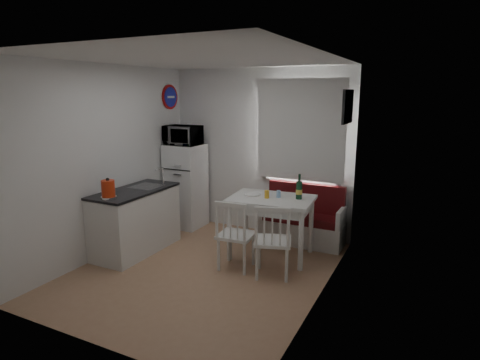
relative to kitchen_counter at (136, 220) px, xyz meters
The scene contains 22 objects.
floor 1.29m from the kitchen_counter, ahead, with size 3.00×3.50×0.02m, color tan.
ceiling 2.46m from the kitchen_counter, ahead, with size 3.00×3.50×0.02m, color white.
wall_back 2.17m from the kitchen_counter, 53.04° to the left, with size 3.00×0.02×2.60m, color white.
wall_front 2.41m from the kitchen_counter, 57.81° to the right, with size 3.00×0.02×2.60m, color white.
wall_left 0.91m from the kitchen_counter, 152.61° to the right, with size 0.02×3.50×2.60m, color white.
wall_right 2.83m from the kitchen_counter, ahead, with size 0.02×3.50×2.60m, color white.
window 2.72m from the kitchen_counter, 39.47° to the left, with size 1.22×0.06×1.47m, color white.
curtain 2.71m from the kitchen_counter, 38.19° to the left, with size 1.35×0.02×1.50m, color white.
kitchen_counter is the anchor object (origin of this frame).
wall_sign 2.15m from the kitchen_counter, 101.80° to the left, with size 0.40×0.40×0.03m, color #1A20A1.
picture_frame 3.25m from the kitchen_counter, 19.45° to the left, with size 0.04×0.52×0.42m, color black.
bench 2.44m from the kitchen_counter, 33.80° to the left, with size 1.23×0.47×0.88m.
dining_table 1.93m from the kitchen_counter, 20.83° to the left, with size 1.18×0.87×0.83m.
chair_left 1.54m from the kitchen_counter, ahead, with size 0.46×0.44×0.49m.
chair_right 2.04m from the kitchen_counter, ahead, with size 0.55×0.54×0.50m.
fridge 1.27m from the kitchen_counter, 89.10° to the left, with size 0.56×0.56×1.39m, color white.
microwave 1.62m from the kitchen_counter, 89.06° to the left, with size 0.56×0.38×0.31m, color white.
kettle 0.79m from the kitchen_counter, 84.72° to the right, with size 0.20×0.20×0.26m, color red.
wine_bottle 2.34m from the kitchen_counter, 20.05° to the left, with size 0.09×0.09×0.34m, color #133B22, non-canonical shape.
drinking_glass_orange 1.89m from the kitchen_counter, 19.93° to the left, with size 0.06×0.06×0.11m, color yellow.
drinking_glass_blue 2.05m from the kitchen_counter, 21.35° to the left, with size 0.06×0.06×0.10m, color #8BB9EC.
plate 1.69m from the kitchen_counter, 25.21° to the left, with size 0.23×0.23×0.02m, color white.
Camera 1 is at (2.52, -4.05, 2.22)m, focal length 30.00 mm.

